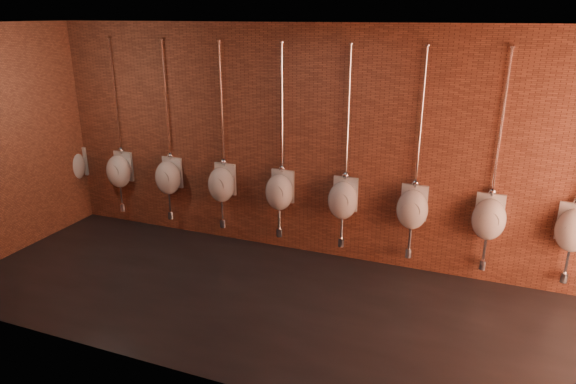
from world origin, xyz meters
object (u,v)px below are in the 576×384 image
urinal_4 (280,191)px  urinal_7 (489,218)px  urinal_2 (168,177)px  urinal_5 (343,199)px  urinal_3 (222,184)px  urinal_0 (74,164)px  urinal_8 (574,229)px  urinal_1 (119,170)px  urinal_6 (412,208)px

urinal_4 → urinal_7: (2.78, 0.00, 0.00)m
urinal_2 → urinal_4: bearing=0.0°
urinal_4 → urinal_5: 0.93m
urinal_2 → urinal_3: bearing=0.0°
urinal_0 → urinal_8: 7.41m
urinal_7 → urinal_1: bearing=180.0°
urinal_2 → urinal_7: (4.63, 0.00, 0.00)m
urinal_0 → urinal_4: size_ratio=1.00×
urinal_8 → urinal_0: bearing=180.0°
urinal_0 → urinal_3: same height
urinal_6 → urinal_7: 0.93m
urinal_4 → urinal_8: bearing=0.0°
urinal_0 → urinal_3: bearing=0.0°
urinal_1 → urinal_7: same height
urinal_5 → urinal_8: size_ratio=1.00×
urinal_0 → urinal_4: 3.71m
urinal_2 → urinal_3: (0.93, 0.00, 0.00)m
urinal_0 → urinal_1: size_ratio=1.00×
urinal_2 → urinal_5: bearing=0.0°
urinal_2 → urinal_8: same height
urinal_6 → urinal_8: same height
urinal_0 → urinal_2: bearing=0.0°
urinal_1 → urinal_8: same height
urinal_0 → urinal_5: size_ratio=1.00×
urinal_5 → urinal_6: same height
urinal_4 → urinal_5: same height
urinal_5 → urinal_4: bearing=180.0°
urinal_4 → urinal_5: bearing=0.0°
urinal_4 → urinal_6: 1.85m
urinal_2 → urinal_8: size_ratio=1.00×
urinal_5 → urinal_6: bearing=0.0°
urinal_0 → urinal_5: 4.63m
urinal_3 → urinal_5: (1.85, 0.00, 0.00)m
urinal_0 → urinal_8: bearing=0.0°
urinal_1 → urinal_4: size_ratio=1.00×
urinal_6 → urinal_8: 1.85m
urinal_8 → urinal_4: bearing=180.0°
urinal_4 → urinal_6: bearing=0.0°
urinal_3 → urinal_7: (3.71, 0.00, 0.00)m
urinal_0 → urinal_5: bearing=0.0°
urinal_1 → urinal_2: 0.93m
urinal_2 → urinal_0: bearing=180.0°
urinal_0 → urinal_7: bearing=0.0°
urinal_5 → urinal_0: bearing=180.0°
urinal_1 → urinal_3: size_ratio=1.00×
urinal_2 → urinal_7: 4.63m
urinal_3 → urinal_6: (2.78, 0.00, 0.00)m
urinal_2 → urinal_4: same height
urinal_3 → urinal_2: bearing=180.0°
urinal_2 → urinal_8: bearing=0.0°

